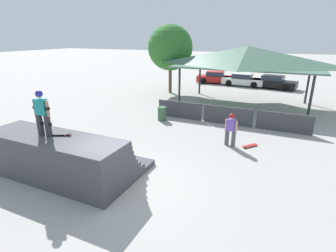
% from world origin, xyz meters
% --- Properties ---
extents(ground_plane, '(160.00, 160.00, 0.00)m').
position_xyz_m(ground_plane, '(0.00, 0.00, 0.00)').
color(ground_plane, '#A3A09B').
extents(quarter_pipe_ramp, '(5.47, 3.29, 1.64)m').
position_xyz_m(quarter_pipe_ramp, '(-2.45, -0.15, 0.72)').
color(quarter_pipe_ramp, '#424247').
rests_on(quarter_pipe_ramp, ground).
extents(skater_on_deck, '(0.70, 0.25, 1.62)m').
position_xyz_m(skater_on_deck, '(-2.70, -0.49, 2.57)').
color(skater_on_deck, '#2D2D33').
rests_on(skater_on_deck, quarter_pipe_ramp).
extents(skateboard_on_deck, '(0.84, 0.52, 0.09)m').
position_xyz_m(skateboard_on_deck, '(-2.28, -0.24, 1.70)').
color(skateboard_on_deck, red).
rests_on(skateboard_on_deck, quarter_pipe_ramp).
extents(bystander_walking, '(0.63, 0.31, 1.60)m').
position_xyz_m(bystander_walking, '(2.65, 5.21, 0.94)').
color(bystander_walking, '#4C4C51').
rests_on(bystander_walking, ground).
extents(skateboard_on_ground, '(0.67, 0.77, 0.09)m').
position_xyz_m(skateboard_on_ground, '(3.53, 5.46, 0.06)').
color(skateboard_on_ground, green).
rests_on(skateboard_on_ground, ground).
extents(barrier_fence, '(8.99, 0.12, 1.05)m').
position_xyz_m(barrier_fence, '(1.82, 8.38, 0.52)').
color(barrier_fence, '#3D3D42').
rests_on(barrier_fence, ground).
extents(pavilion_shelter, '(10.10, 5.61, 4.28)m').
position_xyz_m(pavilion_shelter, '(1.87, 13.57, 3.53)').
color(pavilion_shelter, '#2D2D33').
rests_on(pavilion_shelter, ground).
extents(tree_far_back, '(3.92, 3.92, 5.94)m').
position_xyz_m(tree_far_back, '(-5.00, 15.25, 3.97)').
color(tree_far_back, brown).
rests_on(tree_far_back, ground).
extents(trash_bin, '(0.52, 0.52, 0.85)m').
position_xyz_m(trash_bin, '(-2.03, 7.45, 0.42)').
color(trash_bin, '#385B3D').
rests_on(trash_bin, ground).
extents(parked_car_red, '(4.32, 2.42, 1.27)m').
position_xyz_m(parked_car_red, '(-2.53, 22.02, 0.60)').
color(parked_car_red, red).
rests_on(parked_car_red, ground).
extents(parked_car_white, '(4.23, 1.92, 1.27)m').
position_xyz_m(parked_car_white, '(0.46, 21.56, 0.60)').
color(parked_car_white, silver).
rests_on(parked_car_white, ground).
extents(parked_car_black, '(4.48, 2.36, 1.27)m').
position_xyz_m(parked_car_black, '(3.45, 21.36, 0.60)').
color(parked_car_black, black).
rests_on(parked_car_black, ground).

